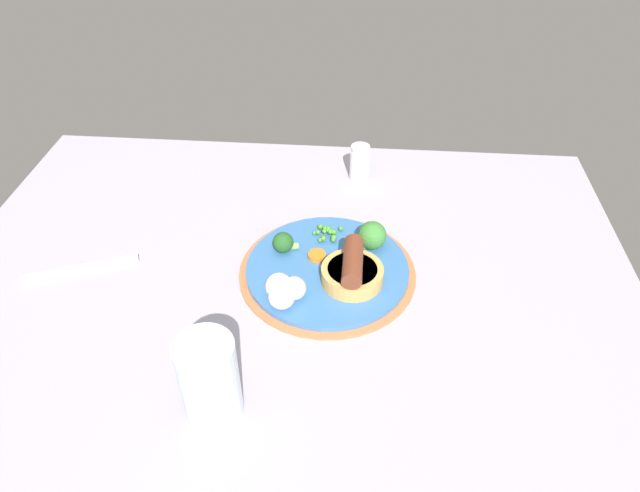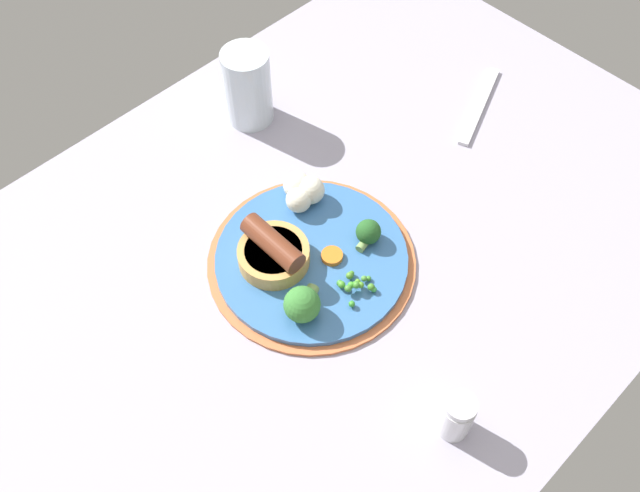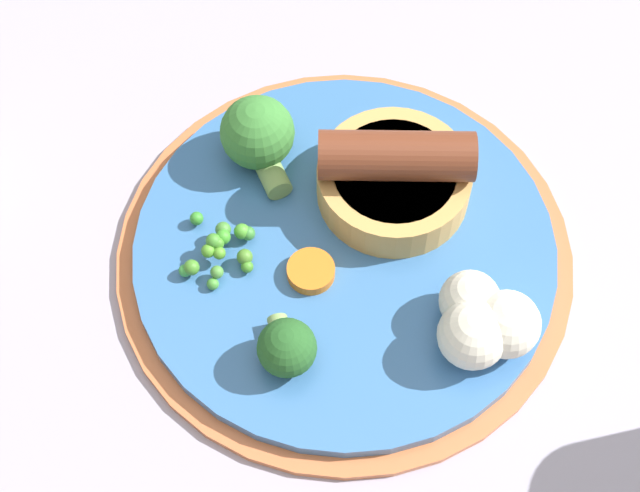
# 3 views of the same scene
# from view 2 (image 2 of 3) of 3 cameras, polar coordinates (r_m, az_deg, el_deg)

# --- Properties ---
(dining_table) EXTENTS (1.10, 0.80, 0.03)m
(dining_table) POSITION_cam_2_polar(r_m,az_deg,el_deg) (1.00, 1.60, 0.40)
(dining_table) COLOR #9E99AD
(dining_table) RESTS_ON ground
(dinner_plate) EXTENTS (0.28, 0.28, 0.01)m
(dinner_plate) POSITION_cam_2_polar(r_m,az_deg,el_deg) (0.95, -0.68, -1.12)
(dinner_plate) COLOR #CC6B3D
(dinner_plate) RESTS_ON dining_table
(sausage_pudding) EXTENTS (0.09, 0.09, 0.06)m
(sausage_pudding) POSITION_cam_2_polar(r_m,az_deg,el_deg) (0.93, -3.75, -0.47)
(sausage_pudding) COLOR tan
(sausage_pudding) RESTS_ON dinner_plate
(pea_pile) EXTENTS (0.05, 0.04, 0.02)m
(pea_pile) POSITION_cam_2_polar(r_m,az_deg,el_deg) (0.91, 2.81, -3.09)
(pea_pile) COLOR #489B2F
(pea_pile) RESTS_ON dinner_plate
(broccoli_floret_near) EXTENTS (0.06, 0.05, 0.05)m
(broccoli_floret_near) POSITION_cam_2_polar(r_m,az_deg,el_deg) (0.88, -1.41, -4.65)
(broccoli_floret_near) COLOR #387A33
(broccoli_floret_near) RESTS_ON dinner_plate
(broccoli_floret_far) EXTENTS (0.05, 0.03, 0.03)m
(broccoli_floret_far) POSITION_cam_2_polar(r_m,az_deg,el_deg) (0.95, 3.85, 1.07)
(broccoli_floret_far) COLOR #235623
(broccoli_floret_far) RESTS_ON dinner_plate
(cauliflower_floret) EXTENTS (0.06, 0.06, 0.04)m
(cauliflower_floret) POSITION_cam_2_polar(r_m,az_deg,el_deg) (0.99, -1.47, 4.38)
(cauliflower_floret) COLOR silver
(cauliflower_floret) RESTS_ON dinner_plate
(carrot_slice_2) EXTENTS (0.03, 0.03, 0.01)m
(carrot_slice_2) POSITION_cam_2_polar(r_m,az_deg,el_deg) (0.94, 0.97, -0.80)
(carrot_slice_2) COLOR orange
(carrot_slice_2) RESTS_ON dinner_plate
(fork) EXTENTS (0.17, 0.08, 0.01)m
(fork) POSITION_cam_2_polar(r_m,az_deg,el_deg) (1.17, 12.64, 10.91)
(fork) COLOR silver
(fork) RESTS_ON dining_table
(drinking_glass) EXTENTS (0.07, 0.07, 0.12)m
(drinking_glass) POSITION_cam_2_polar(r_m,az_deg,el_deg) (1.10, -5.81, 12.56)
(drinking_glass) COLOR silver
(drinking_glass) RESTS_ON dining_table
(salt_shaker) EXTENTS (0.04, 0.04, 0.07)m
(salt_shaker) POSITION_cam_2_polar(r_m,az_deg,el_deg) (0.84, 10.88, -13.21)
(salt_shaker) COLOR silver
(salt_shaker) RESTS_ON dining_table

